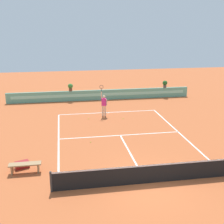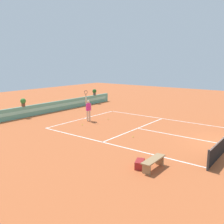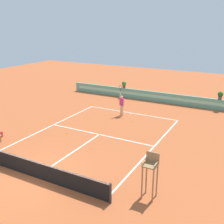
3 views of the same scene
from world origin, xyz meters
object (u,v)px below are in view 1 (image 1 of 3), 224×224
at_px(gear_bag, 22,165).
at_px(tennis_ball_by_sideline, 88,119).
at_px(bench_courtside, 25,166).
at_px(potted_plant_left, 70,87).
at_px(tennis_player, 104,104).
at_px(tennis_ball_near_baseline, 91,142).
at_px(tennis_ball_mid_court, 123,119).
at_px(potted_plant_far_right, 165,84).

bearing_deg(gear_bag, tennis_ball_by_sideline, 61.46).
relative_size(bench_courtside, gear_bag, 2.29).
xyz_separation_m(tennis_ball_by_sideline, potted_plant_left, (-1.15, 6.04, 1.38)).
xyz_separation_m(tennis_player, tennis_ball_near_baseline, (-1.64, -5.44, -1.02)).
height_order(gear_bag, potted_plant_left, potted_plant_left).
height_order(gear_bag, tennis_ball_mid_court, gear_bag).
height_order(bench_courtside, potted_plant_far_right, potted_plant_far_right).
distance_m(tennis_player, potted_plant_far_right, 8.95).
bearing_deg(tennis_ball_by_sideline, tennis_ball_mid_court, -9.32).
bearing_deg(tennis_player, tennis_ball_by_sideline, -157.25).
relative_size(tennis_ball_by_sideline, potted_plant_left, 0.09).
bearing_deg(bench_courtside, tennis_ball_near_baseline, 43.16).
xyz_separation_m(tennis_player, potted_plant_left, (-2.46, 5.49, 0.36)).
bearing_deg(tennis_player, gear_bag, -123.71).
height_order(tennis_player, potted_plant_left, tennis_player).
height_order(gear_bag, tennis_ball_near_baseline, gear_bag).
height_order(tennis_ball_near_baseline, tennis_ball_mid_court, same).
distance_m(gear_bag, tennis_ball_near_baseline, 4.80).
height_order(potted_plant_far_right, potted_plant_left, same).
distance_m(gear_bag, potted_plant_left, 14.14).
distance_m(bench_courtside, tennis_ball_near_baseline, 5.02).
xyz_separation_m(tennis_ball_near_baseline, potted_plant_left, (-0.83, 10.92, 1.38)).
bearing_deg(tennis_ball_mid_court, tennis_ball_by_sideline, 170.68).
xyz_separation_m(tennis_ball_near_baseline, potted_plant_far_right, (8.70, 10.92, 1.38)).
relative_size(gear_bag, potted_plant_left, 0.97).
distance_m(bench_courtside, gear_bag, 0.66).
relative_size(bench_courtside, potted_plant_far_right, 2.21).
bearing_deg(gear_bag, tennis_ball_mid_court, 46.52).
bearing_deg(tennis_ball_near_baseline, potted_plant_left, 94.33).
bearing_deg(tennis_ball_mid_court, potted_plant_left, 120.66).
xyz_separation_m(tennis_ball_near_baseline, tennis_ball_mid_court, (3.02, 4.44, 0.00)).
xyz_separation_m(bench_courtside, potted_plant_left, (2.82, 14.35, 1.04)).
relative_size(tennis_ball_by_sideline, potted_plant_far_right, 0.09).
distance_m(tennis_ball_near_baseline, tennis_ball_by_sideline, 4.89).
bearing_deg(potted_plant_far_right, tennis_ball_near_baseline, -128.54).
distance_m(tennis_player, tennis_ball_mid_court, 1.98).
bearing_deg(gear_bag, potted_plant_left, 77.50).
bearing_deg(tennis_ball_near_baseline, tennis_player, 73.23).
distance_m(tennis_player, tennis_ball_by_sideline, 1.75).
bearing_deg(tennis_ball_mid_court, potted_plant_far_right, 48.77).
distance_m(bench_courtside, potted_plant_far_right, 18.96).
bearing_deg(tennis_ball_by_sideline, potted_plant_far_right, 35.78).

